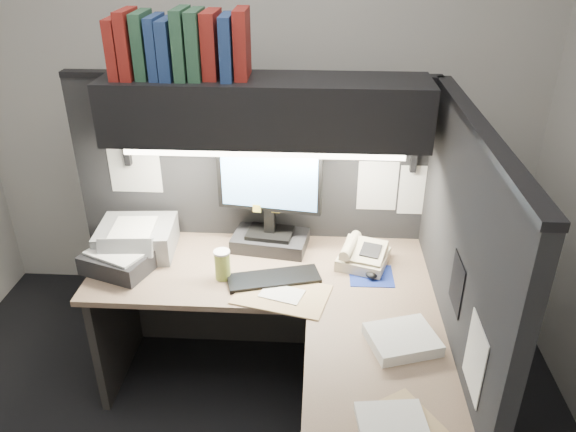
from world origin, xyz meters
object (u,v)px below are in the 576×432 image
(desk, at_px, (321,394))
(telephone, at_px, (363,256))
(monitor, at_px, (270,209))
(coffee_cup, at_px, (223,265))
(notebook_stack, at_px, (121,260))
(overhead_shelf, at_px, (265,110))
(printer, at_px, (137,238))
(keyboard, at_px, (274,279))

(desk, distance_m, telephone, 0.74)
(monitor, relative_size, telephone, 2.40)
(desk, relative_size, coffee_cup, 11.87)
(monitor, distance_m, notebook_stack, 0.80)
(overhead_shelf, bearing_deg, printer, -174.65)
(desk, xyz_separation_m, coffee_cup, (-0.50, 0.46, 0.36))
(overhead_shelf, height_order, telephone, overhead_shelf)
(keyboard, distance_m, telephone, 0.48)
(desk, height_order, keyboard, keyboard)
(overhead_shelf, bearing_deg, desk, -68.21)
(coffee_cup, bearing_deg, overhead_shelf, 56.11)
(overhead_shelf, bearing_deg, keyboard, -79.37)
(desk, height_order, monitor, monitor)
(overhead_shelf, height_order, notebook_stack, overhead_shelf)
(monitor, distance_m, telephone, 0.54)
(keyboard, relative_size, notebook_stack, 1.38)
(overhead_shelf, xyz_separation_m, monitor, (0.01, 0.01, -0.54))
(overhead_shelf, bearing_deg, notebook_stack, -161.96)
(keyboard, relative_size, telephone, 1.84)
(keyboard, height_order, notebook_stack, notebook_stack)
(monitor, height_order, notebook_stack, monitor)
(keyboard, xyz_separation_m, telephone, (0.45, 0.18, 0.04))
(telephone, bearing_deg, keyboard, -140.15)
(telephone, bearing_deg, desk, -89.58)
(printer, bearing_deg, desk, -39.14)
(keyboard, distance_m, printer, 0.78)
(overhead_shelf, bearing_deg, coffee_cup, -123.89)
(overhead_shelf, xyz_separation_m, coffee_cup, (-0.20, -0.29, -0.70))
(keyboard, xyz_separation_m, coffee_cup, (-0.25, 0.01, 0.06))
(keyboard, bearing_deg, overhead_shelf, 85.39)
(desk, distance_m, coffee_cup, 0.77)
(overhead_shelf, relative_size, keyboard, 3.45)
(telephone, height_order, coffee_cup, coffee_cup)
(monitor, xyz_separation_m, notebook_stack, (-0.74, -0.25, -0.18))
(overhead_shelf, xyz_separation_m, telephone, (0.50, -0.12, -0.72))
(telephone, relative_size, notebook_stack, 0.75)
(telephone, xyz_separation_m, coffee_cup, (-0.70, -0.17, 0.02))
(monitor, xyz_separation_m, printer, (-0.70, -0.08, -0.15))
(keyboard, relative_size, printer, 1.16)
(desk, xyz_separation_m, monitor, (-0.29, 0.77, 0.52))
(monitor, bearing_deg, keyboard, -73.41)
(keyboard, bearing_deg, telephone, 6.46)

